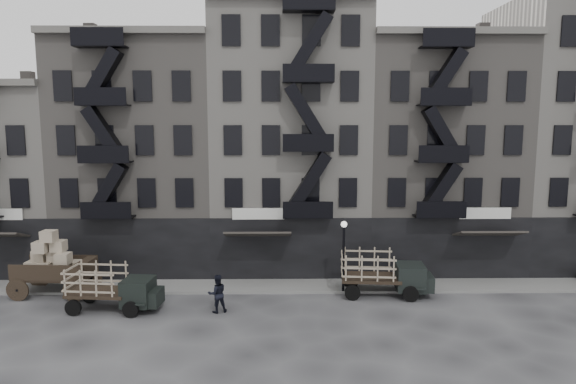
{
  "coord_description": "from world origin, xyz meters",
  "views": [
    {
      "loc": [
        -0.56,
        -26.09,
        10.07
      ],
      "look_at": [
        -0.19,
        4.0,
        5.77
      ],
      "focal_mm": 32.0,
      "sensor_mm": 36.0,
      "label": 1
    }
  ],
  "objects_px": {
    "wagon": "(52,258)",
    "pedestrian_mid": "(217,294)",
    "stake_truck_west": "(112,285)",
    "stake_truck_east": "(383,270)"
  },
  "relations": [
    {
      "from": "wagon",
      "to": "pedestrian_mid",
      "type": "height_order",
      "value": "wagon"
    },
    {
      "from": "stake_truck_west",
      "to": "stake_truck_east",
      "type": "xyz_separation_m",
      "value": [
        14.82,
        2.15,
        0.08
      ]
    },
    {
      "from": "wagon",
      "to": "pedestrian_mid",
      "type": "xyz_separation_m",
      "value": [
        9.79,
        -2.85,
        -1.15
      ]
    },
    {
      "from": "stake_truck_east",
      "to": "pedestrian_mid",
      "type": "bearing_deg",
      "value": -159.94
    },
    {
      "from": "stake_truck_west",
      "to": "pedestrian_mid",
      "type": "bearing_deg",
      "value": 1.75
    },
    {
      "from": "stake_truck_west",
      "to": "pedestrian_mid",
      "type": "relative_size",
      "value": 2.47
    },
    {
      "from": "stake_truck_east",
      "to": "pedestrian_mid",
      "type": "relative_size",
      "value": 2.6
    },
    {
      "from": "wagon",
      "to": "stake_truck_east",
      "type": "height_order",
      "value": "wagon"
    },
    {
      "from": "stake_truck_west",
      "to": "stake_truck_east",
      "type": "distance_m",
      "value": 14.97
    },
    {
      "from": "wagon",
      "to": "stake_truck_east",
      "type": "distance_m",
      "value": 19.02
    }
  ]
}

